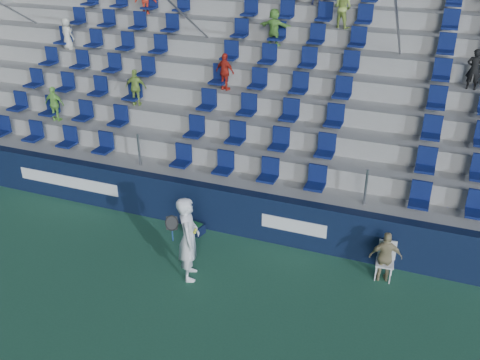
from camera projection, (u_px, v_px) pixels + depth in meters
name	position (u px, v px, depth m)	size (l,w,h in m)	color
ground	(182.00, 309.00, 11.00)	(70.00, 70.00, 0.00)	#296045
sponsor_wall	(238.00, 212.00, 13.36)	(24.00, 0.32, 1.20)	#0E1833
grandstand	(296.00, 95.00, 16.91)	(24.00, 8.17, 6.63)	gray
tennis_player	(189.00, 238.00, 11.56)	(0.76, 0.85, 1.99)	white
line_judge_chair	(386.00, 257.00, 11.78)	(0.43, 0.44, 0.88)	white
line_judge	(386.00, 257.00, 11.62)	(0.71, 0.30, 1.21)	tan
ball_bin	(195.00, 228.00, 13.56)	(0.52, 0.40, 0.26)	#0E1735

